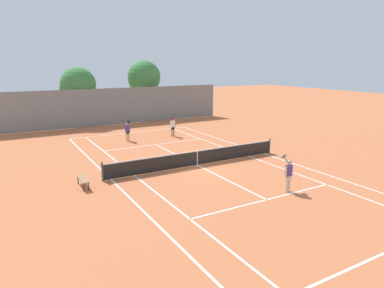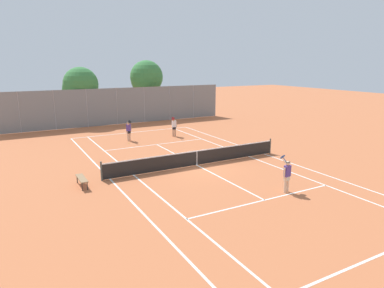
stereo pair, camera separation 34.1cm
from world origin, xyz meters
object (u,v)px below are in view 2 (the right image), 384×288
player_far_right (174,126)px  tennis_net (197,157)px  loose_tennis_ball_2 (159,162)px  player_near_side (287,174)px  courtside_bench (82,179)px  tree_behind_left (79,86)px  loose_tennis_ball_1 (161,161)px  loose_tennis_ball_0 (129,143)px  player_far_left (129,130)px  tree_behind_right (146,78)px

player_far_right → tennis_net: bearing=-106.8°
player_far_right → loose_tennis_ball_2: bearing=-123.0°
player_near_side → loose_tennis_ball_2: (-3.49, 7.75, -0.89)m
player_near_side → courtside_bench: 10.40m
tree_behind_left → player_near_side: bearing=-78.8°
loose_tennis_ball_1 → courtside_bench: size_ratio=0.04×
tennis_net → loose_tennis_ball_0: tennis_net is taller
tennis_net → loose_tennis_ball_1: tennis_net is taller
courtside_bench → tree_behind_left: 19.62m
player_far_right → loose_tennis_ball_2: (-4.45, -6.85, -0.89)m
tennis_net → loose_tennis_ball_1: 2.55m
tennis_net → player_far_left: size_ratio=6.76×
loose_tennis_ball_1 → courtside_bench: bearing=-157.0°
player_near_side → player_far_left: 15.14m
tree_behind_left → tree_behind_right: bearing=8.3°
loose_tennis_ball_0 → tennis_net: bearing=-76.7°
tennis_net → player_near_side: (1.61, -6.10, 0.42)m
player_near_side → courtside_bench: bearing=146.7°
loose_tennis_ball_0 → loose_tennis_ball_2: same height
player_far_right → loose_tennis_ball_0: player_far_right is taller
player_far_left → courtside_bench: 10.72m
courtside_bench → tree_behind_left: size_ratio=0.26×
courtside_bench → player_near_side: bearing=-33.3°
player_far_left → tree_behind_right: bearing=61.8°
tree_behind_right → player_far_right: bearing=-99.3°
courtside_bench → tennis_net: bearing=3.2°
player_far_left → tennis_net: bearing=-80.5°
loose_tennis_ball_2 → player_far_right: bearing=57.0°
player_near_side → tree_behind_right: (2.78, 25.73, 3.63)m
tennis_net → player_far_right: size_ratio=6.76×
player_far_right → tree_behind_right: (1.83, 11.13, 3.63)m
tennis_net → tree_behind_right: 20.52m
player_far_left → player_far_right: size_ratio=1.00×
tennis_net → loose_tennis_ball_0: bearing=103.3°
tennis_net → player_far_left: 8.85m
tennis_net → tree_behind_right: (4.39, 19.63, 4.05)m
loose_tennis_ball_0 → tree_behind_right: (6.22, 11.91, 4.53)m
tennis_net → loose_tennis_ball_1: size_ratio=181.82×
player_far_left → tree_behind_left: size_ratio=0.30×
loose_tennis_ball_1 → tree_behind_right: size_ratio=0.01×
courtside_bench → tree_behind_right: 23.44m
tree_behind_right → tennis_net: bearing=-102.6°
player_far_left → player_near_side: bearing=-78.3°
player_far_left → loose_tennis_ball_1: player_far_left is taller
loose_tennis_ball_0 → courtside_bench: courtside_bench is taller
player_near_side → player_far_right: 14.63m
tree_behind_right → loose_tennis_ball_0: bearing=-117.6°
loose_tennis_ball_1 → tree_behind_right: 19.21m
player_far_left → loose_tennis_ball_1: 6.84m
player_near_side → loose_tennis_ball_0: 14.27m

